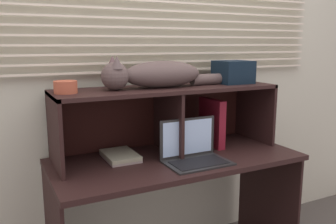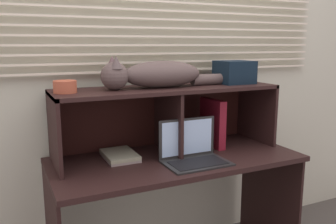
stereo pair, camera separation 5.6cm
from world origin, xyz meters
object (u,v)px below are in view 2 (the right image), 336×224
at_px(cat, 156,74).
at_px(book_stack, 120,155).
at_px(small_basket, 65,87).
at_px(binder_upright, 212,123).
at_px(laptop, 193,153).
at_px(storage_box, 234,72).

height_order(cat, book_stack, cat).
xyz_separation_m(cat, small_basket, (-0.52, 0.00, -0.05)).
distance_m(cat, binder_upright, 0.52).
distance_m(cat, small_basket, 0.53).
bearing_deg(small_basket, laptop, -19.50).
bearing_deg(cat, book_stack, 179.23).
bearing_deg(laptop, cat, 118.99).
bearing_deg(laptop, small_basket, 160.50).
bearing_deg(cat, small_basket, 180.00).
relative_size(cat, small_basket, 6.99).
bearing_deg(cat, laptop, -61.01).
xyz_separation_m(laptop, binder_upright, (0.27, 0.23, 0.10)).
xyz_separation_m(laptop, book_stack, (-0.36, 0.23, -0.03)).
bearing_deg(book_stack, storage_box, -0.23).
relative_size(laptop, book_stack, 1.39).
bearing_deg(storage_box, binder_upright, 180.00).
relative_size(book_stack, small_basket, 2.12).
height_order(cat, binder_upright, cat).
bearing_deg(small_basket, binder_upright, 0.00).
distance_m(laptop, book_stack, 0.43).
xyz_separation_m(binder_upright, book_stack, (-0.63, 0.00, -0.14)).
height_order(cat, storage_box, cat).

